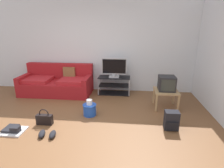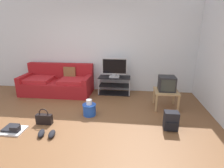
{
  "view_description": "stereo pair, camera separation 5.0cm",
  "coord_description": "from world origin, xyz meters",
  "views": [
    {
      "loc": [
        1.1,
        -3.03,
        1.94
      ],
      "look_at": [
        0.66,
        1.29,
        0.55
      ],
      "focal_mm": 28.9,
      "sensor_mm": 36.0,
      "label": 1
    },
    {
      "loc": [
        1.15,
        -3.03,
        1.94
      ],
      "look_at": [
        0.66,
        1.29,
        0.55
      ],
      "focal_mm": 28.9,
      "sensor_mm": 36.0,
      "label": 2
    }
  ],
  "objects": [
    {
      "name": "ground_plane",
      "position": [
        0.0,
        0.0,
        -0.01
      ],
      "size": [
        9.0,
        9.8,
        0.02
      ],
      "primitive_type": "cube",
      "color": "brown"
    },
    {
      "name": "wall_back",
      "position": [
        0.0,
        2.45,
        1.35
      ],
      "size": [
        9.0,
        0.1,
        2.7
      ],
      "primitive_type": "cube",
      "color": "silver",
      "rests_on": "ground_plane"
    },
    {
      "name": "couch",
      "position": [
        -1.07,
        1.96,
        0.31
      ],
      "size": [
        2.06,
        0.93,
        0.86
      ],
      "color": "maroon",
      "rests_on": "ground_plane"
    },
    {
      "name": "tv_stand",
      "position": [
        0.64,
        2.08,
        0.26
      ],
      "size": [
        0.93,
        0.44,
        0.52
      ],
      "color": "black",
      "rests_on": "ground_plane"
    },
    {
      "name": "flat_tv",
      "position": [
        0.64,
        2.06,
        0.8
      ],
      "size": [
        0.73,
        0.22,
        0.56
      ],
      "color": "#B2B2B7",
      "rests_on": "tv_stand"
    },
    {
      "name": "side_table",
      "position": [
        2.0,
        1.21,
        0.39
      ],
      "size": [
        0.56,
        0.56,
        0.45
      ],
      "color": "tan",
      "rests_on": "ground_plane"
    },
    {
      "name": "crt_tv",
      "position": [
        2.0,
        1.23,
        0.63
      ],
      "size": [
        0.38,
        0.37,
        0.35
      ],
      "color": "#232326",
      "rests_on": "side_table"
    },
    {
      "name": "backpack",
      "position": [
        1.94,
        0.22,
        0.18
      ],
      "size": [
        0.27,
        0.27,
        0.37
      ],
      "rotation": [
        0.0,
        0.0,
        0.41
      ],
      "color": "black",
      "rests_on": "ground_plane"
    },
    {
      "name": "handbag",
      "position": [
        -0.62,
        0.13,
        0.12
      ],
      "size": [
        0.33,
        0.11,
        0.34
      ],
      "rotation": [
        0.0,
        0.0,
        0.41
      ],
      "color": "black",
      "rests_on": "ground_plane"
    },
    {
      "name": "cleaning_bucket",
      "position": [
        0.22,
        0.62,
        0.16
      ],
      "size": [
        0.31,
        0.31,
        0.38
      ],
      "color": "blue",
      "rests_on": "ground_plane"
    },
    {
      "name": "sneakers_pair",
      "position": [
        -0.38,
        -0.29,
        0.04
      ],
      "size": [
        0.37,
        0.28,
        0.09
      ],
      "color": "black",
      "rests_on": "ground_plane"
    },
    {
      "name": "floor_tray",
      "position": [
        -1.1,
        -0.21,
        0.04
      ],
      "size": [
        0.42,
        0.36,
        0.14
      ],
      "color": "silver",
      "rests_on": "ground_plane"
    }
  ]
}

